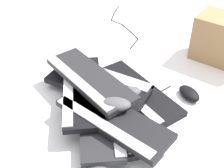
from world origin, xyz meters
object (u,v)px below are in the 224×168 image
object	(u,v)px
keyboard_0	(106,117)
mouse_0	(114,104)
keyboard_3	(97,85)
keyboard_6	(82,90)
keyboard_1	(137,92)
keyboard_7	(89,79)
keyboard_5	(113,119)
mouse_1	(98,168)
keyboard_2	(102,82)
keyboard_4	(101,116)
mouse_3	(129,93)
mouse_2	(189,93)

from	to	relation	value
keyboard_0	mouse_0	size ratio (longest dim) A/B	4.18
keyboard_3	keyboard_6	size ratio (longest dim) A/B	1.00
keyboard_6	keyboard_0	bearing A→B (deg)	61.11
keyboard_3	keyboard_1	bearing A→B (deg)	100.87
keyboard_7	mouse_0	distance (m)	0.19
keyboard_1	keyboard_5	size ratio (longest dim) A/B	0.93
keyboard_5	mouse_1	bearing A→B (deg)	-2.09
keyboard_1	keyboard_0	bearing A→B (deg)	-27.53
keyboard_2	keyboard_6	size ratio (longest dim) A/B	1.00
mouse_1	keyboard_2	bearing A→B (deg)	41.30
keyboard_3	keyboard_4	world-z (taller)	same
mouse_0	mouse_3	size ratio (longest dim) A/B	1.00
keyboard_2	keyboard_5	bearing A→B (deg)	21.88
keyboard_5	keyboard_7	size ratio (longest dim) A/B	1.05
keyboard_4	mouse_1	world-z (taller)	keyboard_4
keyboard_0	keyboard_3	bearing A→B (deg)	-153.57
keyboard_1	keyboard_2	xyz separation A→B (m)	(-0.03, -0.16, 0.00)
keyboard_7	mouse_3	distance (m)	0.17
keyboard_5	keyboard_1	bearing A→B (deg)	168.64
keyboard_2	keyboard_4	size ratio (longest dim) A/B	1.00
keyboard_0	keyboard_5	size ratio (longest dim) A/B	1.00
mouse_2	mouse_3	xyz separation A→B (m)	(0.09, -0.24, 0.03)
keyboard_0	mouse_2	size ratio (longest dim) A/B	4.18
mouse_2	keyboard_3	bearing A→B (deg)	60.81
keyboard_1	mouse_3	distance (m)	0.07
mouse_0	mouse_2	world-z (taller)	mouse_0
keyboard_3	mouse_3	size ratio (longest dim) A/B	4.22
keyboard_6	keyboard_2	bearing A→B (deg)	163.59
keyboard_2	keyboard_3	distance (m)	0.07
keyboard_6	mouse_1	bearing A→B (deg)	26.04
keyboard_1	keyboard_3	xyz separation A→B (m)	(0.03, -0.16, 0.03)
keyboard_1	mouse_0	world-z (taller)	mouse_0
mouse_1	mouse_0	bearing A→B (deg)	27.29
keyboard_2	keyboard_1	bearing A→B (deg)	78.15
keyboard_2	keyboard_5	world-z (taller)	keyboard_5
keyboard_2	keyboard_3	xyz separation A→B (m)	(0.07, -0.00, 0.03)
keyboard_5	keyboard_7	world-z (taller)	keyboard_7
mouse_2	keyboard_1	bearing A→B (deg)	59.74
keyboard_3	mouse_0	bearing A→B (deg)	33.24
keyboard_5	mouse_3	distance (m)	0.19
keyboard_5	mouse_3	world-z (taller)	keyboard_5
keyboard_0	keyboard_7	xyz separation A→B (m)	(-0.10, -0.09, 0.09)
keyboard_1	mouse_0	distance (m)	0.23
mouse_0	mouse_1	bearing A→B (deg)	82.48
keyboard_3	keyboard_5	size ratio (longest dim) A/B	1.01
keyboard_1	mouse_2	size ratio (longest dim) A/B	3.88
keyboard_5	mouse_0	xyz separation A→B (m)	(-0.04, -0.00, 0.04)
keyboard_1	keyboard_5	bearing A→B (deg)	-11.36
keyboard_5	keyboard_7	xyz separation A→B (m)	(-0.17, -0.14, 0.03)
keyboard_0	keyboard_5	bearing A→B (deg)	32.81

